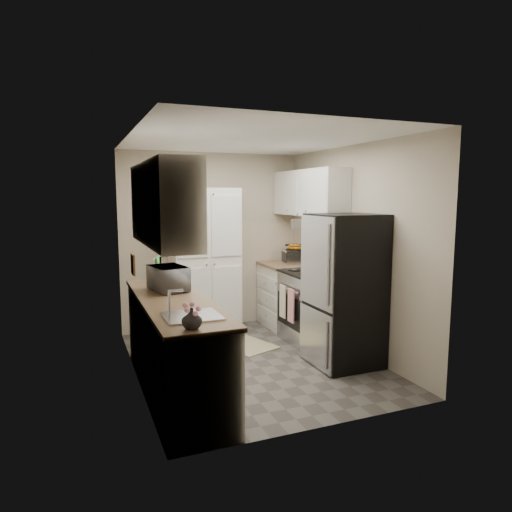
{
  "coord_description": "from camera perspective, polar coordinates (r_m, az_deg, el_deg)",
  "views": [
    {
      "loc": [
        -1.85,
        -4.69,
        1.9
      ],
      "look_at": [
        0.09,
        0.15,
        1.21
      ],
      "focal_mm": 32.0,
      "sensor_mm": 36.0,
      "label": 1
    }
  ],
  "objects": [
    {
      "name": "ground",
      "position": [
        5.39,
        -0.34,
        -13.09
      ],
      "size": [
        3.2,
        3.2,
        0.0
      ],
      "primitive_type": "plane",
      "color": "#56514C",
      "rests_on": "ground"
    },
    {
      "name": "refrigerator",
      "position": [
        5.21,
        11.02,
        -4.19
      ],
      "size": [
        0.7,
        0.72,
        1.7
      ],
      "primitive_type": "cube",
      "color": "#B7B7BC",
      "rests_on": "ground"
    },
    {
      "name": "toaster_oven",
      "position": [
        6.63,
        4.63,
        -0.07
      ],
      "size": [
        0.34,
        0.4,
        0.2
      ],
      "primitive_type": "cube",
      "rotation": [
        0.0,
        0.0,
        -0.2
      ],
      "color": "silver",
      "rests_on": "countertop_right"
    },
    {
      "name": "kitchen_mat",
      "position": [
        5.97,
        -1.59,
        -10.92
      ],
      "size": [
        0.78,
        0.97,
        0.01
      ],
      "primitive_type": "cube",
      "rotation": [
        0.0,
        0.0,
        0.34
      ],
      "color": "tan",
      "rests_on": "ground"
    },
    {
      "name": "pantry_cabinet",
      "position": [
        6.29,
        -6.46,
        -0.7
      ],
      "size": [
        0.9,
        0.55,
        2.0
      ],
      "primitive_type": "cube",
      "color": "silver",
      "rests_on": "ground"
    },
    {
      "name": "electric_range",
      "position": [
        5.98,
        7.03,
        -6.23
      ],
      "size": [
        0.71,
        0.78,
        1.13
      ],
      "color": "#B7B7BC",
      "rests_on": "ground"
    },
    {
      "name": "room_shell",
      "position": [
        5.03,
        -0.51,
        4.45
      ],
      "size": [
        2.64,
        3.24,
        2.52
      ],
      "color": "#BCAC97",
      "rests_on": "ground"
    },
    {
      "name": "fruit_basket",
      "position": [
        6.6,
        4.82,
        1.27
      ],
      "size": [
        0.29,
        0.29,
        0.12
      ],
      "primitive_type": null,
      "rotation": [
        0.0,
        0.0,
        -0.08
      ],
      "color": "orange",
      "rests_on": "toaster_oven"
    },
    {
      "name": "base_cabinet_left",
      "position": [
        4.58,
        -10.11,
        -11.13
      ],
      "size": [
        0.6,
        2.3,
        0.88
      ],
      "primitive_type": "cube",
      "color": "silver",
      "rests_on": "ground"
    },
    {
      "name": "cutting_board",
      "position": [
        5.36,
        -11.9,
        -1.55
      ],
      "size": [
        0.1,
        0.22,
        0.29
      ],
      "primitive_type": "cube",
      "rotation": [
        0.0,
        0.0,
        -0.38
      ],
      "color": "green",
      "rests_on": "countertop_left"
    },
    {
      "name": "microwave",
      "position": [
        4.81,
        -10.86,
        -2.77
      ],
      "size": [
        0.4,
        0.52,
        0.26
      ],
      "primitive_type": "imported",
      "rotation": [
        0.0,
        0.0,
        1.77
      ],
      "color": "silver",
      "rests_on": "countertop_left"
    },
    {
      "name": "base_cabinet_right",
      "position": [
        6.69,
        3.81,
        -5.05
      ],
      "size": [
        0.6,
        0.8,
        0.88
      ],
      "primitive_type": "cube",
      "color": "silver",
      "rests_on": "ground"
    },
    {
      "name": "countertop_left",
      "position": [
        4.46,
        -10.25,
        -5.52
      ],
      "size": [
        0.63,
        2.33,
        0.04
      ],
      "primitive_type": "cube",
      "color": "#846647",
      "rests_on": "base_cabinet_left"
    },
    {
      "name": "countertop_right",
      "position": [
        6.6,
        3.85,
        -1.15
      ],
      "size": [
        0.63,
        0.83,
        0.04
      ],
      "primitive_type": "cube",
      "color": "#846647",
      "rests_on": "base_cabinet_right"
    },
    {
      "name": "wine_bottle",
      "position": [
        5.19,
        -11.81,
        -1.92
      ],
      "size": [
        0.07,
        0.07,
        0.28
      ],
      "primitive_type": "cylinder",
      "color": "black",
      "rests_on": "countertop_left"
    },
    {
      "name": "flower_vase",
      "position": [
        3.43,
        -8.03,
        -7.75
      ],
      "size": [
        0.17,
        0.17,
        0.16
      ],
      "primitive_type": "imported",
      "rotation": [
        0.0,
        0.0,
        -0.11
      ],
      "color": "silver",
      "rests_on": "countertop_left"
    }
  ]
}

